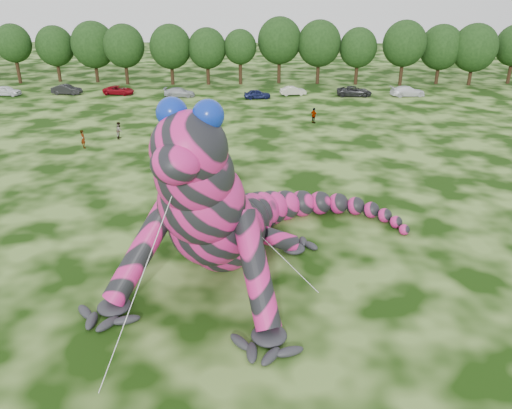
{
  "coord_description": "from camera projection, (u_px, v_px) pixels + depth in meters",
  "views": [
    {
      "loc": [
        6.26,
        -25.88,
        15.28
      ],
      "look_at": [
        5.46,
        -0.54,
        4.0
      ],
      "focal_mm": 35.0,
      "sensor_mm": 36.0,
      "label": 1
    }
  ],
  "objects": [
    {
      "name": "spectator_3",
      "position": [
        314.0,
        116.0,
        59.07
      ],
      "size": [
        1.04,
        1.09,
        1.82
      ],
      "primitive_type": "imported",
      "rotation": [
        0.0,
        0.0,
        2.3
      ],
      "color": "gray",
      "rests_on": "ground"
    },
    {
      "name": "spectator_0",
      "position": [
        83.0,
        139.0,
        50.12
      ],
      "size": [
        0.74,
        0.81,
        1.86
      ],
      "primitive_type": "imported",
      "rotation": [
        0.0,
        0.0,
        2.12
      ],
      "color": "gray",
      "rests_on": "ground"
    },
    {
      "name": "car_2",
      "position": [
        119.0,
        90.0,
        74.47
      ],
      "size": [
        4.81,
        2.71,
        1.27
      ],
      "primitive_type": "imported",
      "rotation": [
        0.0,
        0.0,
        1.43
      ],
      "color": "maroon",
      "rests_on": "ground"
    },
    {
      "name": "spectator_5",
      "position": [
        201.0,
        163.0,
        43.48
      ],
      "size": [
        1.78,
        1.12,
        1.83
      ],
      "primitive_type": "imported",
      "rotation": [
        0.0,
        0.0,
        2.77
      ],
      "color": "gray",
      "rests_on": "ground"
    },
    {
      "name": "tree_6",
      "position": [
        125.0,
        54.0,
        80.37
      ],
      "size": [
        6.52,
        5.86,
        9.49
      ],
      "primitive_type": null,
      "color": "black",
      "rests_on": "ground"
    },
    {
      "name": "car_6",
      "position": [
        354.0,
        91.0,
        73.36
      ],
      "size": [
        5.17,
        2.49,
        1.42
      ],
      "primitive_type": "imported",
      "rotation": [
        0.0,
        0.0,
        1.54
      ],
      "color": "#2A2A2D",
      "rests_on": "ground"
    },
    {
      "name": "spectator_1",
      "position": [
        119.0,
        130.0,
        53.17
      ],
      "size": [
        0.7,
        0.89,
        1.8
      ],
      "primitive_type": "imported",
      "rotation": [
        0.0,
        0.0,
        1.55
      ],
      "color": "gray",
      "rests_on": "ground"
    },
    {
      "name": "car_4",
      "position": [
        257.0,
        94.0,
        71.79
      ],
      "size": [
        4.01,
        2.14,
        1.3
      ],
      "primitive_type": "imported",
      "rotation": [
        0.0,
        0.0,
        1.74
      ],
      "color": "#141A46",
      "rests_on": "ground"
    },
    {
      "name": "tree_11",
      "position": [
        319.0,
        52.0,
        80.73
      ],
      "size": [
        7.01,
        6.31,
        10.07
      ],
      "primitive_type": null,
      "color": "black",
      "rests_on": "ground"
    },
    {
      "name": "tree_10",
      "position": [
        279.0,
        50.0,
        81.17
      ],
      "size": [
        7.09,
        6.38,
        10.5
      ],
      "primitive_type": null,
      "color": "black",
      "rests_on": "ground"
    },
    {
      "name": "tree_8",
      "position": [
        207.0,
        56.0,
        80.37
      ],
      "size": [
        6.14,
        5.53,
        8.94
      ],
      "primitive_type": null,
      "color": "black",
      "rests_on": "ground"
    },
    {
      "name": "car_1",
      "position": [
        67.0,
        90.0,
        74.47
      ],
      "size": [
        4.45,
        1.84,
        1.43
      ],
      "primitive_type": "imported",
      "rotation": [
        0.0,
        0.0,
        1.5
      ],
      "color": "black",
      "rests_on": "ground"
    },
    {
      "name": "tree_9",
      "position": [
        240.0,
        57.0,
        80.6
      ],
      "size": [
        5.27,
        4.74,
        8.68
      ],
      "primitive_type": null,
      "color": "black",
      "rests_on": "ground"
    },
    {
      "name": "ground",
      "position": [
        166.0,
        260.0,
        30.03
      ],
      "size": [
        240.0,
        240.0,
        0.0
      ],
      "primitive_type": "plane",
      "color": "#16330A",
      "rests_on": "ground"
    },
    {
      "name": "tree_7",
      "position": [
        171.0,
        55.0,
        80.27
      ],
      "size": [
        6.68,
        6.01,
        9.48
      ],
      "primitive_type": null,
      "color": "black",
      "rests_on": "ground"
    },
    {
      "name": "car_5",
      "position": [
        293.0,
        91.0,
        74.06
      ],
      "size": [
        4.02,
        2.01,
        1.27
      ],
      "primitive_type": "imported",
      "rotation": [
        0.0,
        0.0,
        1.75
      ],
      "color": "beige",
      "rests_on": "ground"
    },
    {
      "name": "tree_14",
      "position": [
        440.0,
        54.0,
        80.77
      ],
      "size": [
        6.82,
        6.14,
        9.4
      ],
      "primitive_type": null,
      "color": "black",
      "rests_on": "ground"
    },
    {
      "name": "tree_3",
      "position": [
        15.0,
        54.0,
        81.26
      ],
      "size": [
        5.81,
        5.23,
        9.44
      ],
      "primitive_type": null,
      "color": "black",
      "rests_on": "ground"
    },
    {
      "name": "tree_5",
      "position": [
        94.0,
        52.0,
        82.07
      ],
      "size": [
        7.16,
        6.44,
        9.8
      ],
      "primitive_type": null,
      "color": "black",
      "rests_on": "ground"
    },
    {
      "name": "car_7",
      "position": [
        408.0,
        91.0,
        73.25
      ],
      "size": [
        5.3,
        2.77,
        1.47
      ],
      "primitive_type": "imported",
      "rotation": [
        0.0,
        0.0,
        1.72
      ],
      "color": "white",
      "rests_on": "ground"
    },
    {
      "name": "car_3",
      "position": [
        179.0,
        92.0,
        72.96
      ],
      "size": [
        4.56,
        1.96,
        1.31
      ],
      "primitive_type": "imported",
      "rotation": [
        0.0,
        0.0,
        1.54
      ],
      "color": "#ADB2B7",
      "rests_on": "ground"
    },
    {
      "name": "tree_12",
      "position": [
        358.0,
        56.0,
        80.35
      ],
      "size": [
        5.99,
        5.39,
        8.97
      ],
      "primitive_type": null,
      "color": "black",
      "rests_on": "ground"
    },
    {
      "name": "tree_4",
      "position": [
        56.0,
        54.0,
        82.67
      ],
      "size": [
        6.22,
        5.6,
        9.06
      ],
      "primitive_type": null,
      "color": "black",
      "rests_on": "ground"
    },
    {
      "name": "car_0",
      "position": [
        6.0,
        91.0,
        73.69
      ],
      "size": [
        4.33,
        1.99,
        1.44
      ],
      "primitive_type": "imported",
      "rotation": [
        0.0,
        0.0,
        1.5
      ],
      "color": "white",
      "rests_on": "ground"
    },
    {
      "name": "tree_13",
      "position": [
        403.0,
        53.0,
        79.35
      ],
      "size": [
        6.83,
        6.15,
        10.13
      ],
      "primitive_type": null,
      "color": "black",
      "rests_on": "ground"
    },
    {
      "name": "tree_15",
      "position": [
        474.0,
        55.0,
        79.71
      ],
      "size": [
        7.17,
        6.45,
        9.63
      ],
      "primitive_type": null,
      "color": "black",
      "rests_on": "ground"
    },
    {
      "name": "inflatable_gecko",
      "position": [
        231.0,
        174.0,
        28.14
      ],
      "size": [
        23.01,
        25.46,
        10.8
      ],
      "primitive_type": null,
      "rotation": [
        0.0,
        0.0,
        -0.25
      ],
      "color": "#CB1F76",
      "rests_on": "ground"
    }
  ]
}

